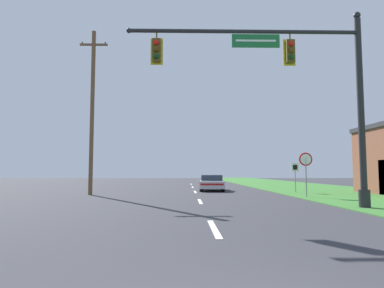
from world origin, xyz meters
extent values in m
cube|color=#38752D|center=(10.50, 30.00, 0.02)|extent=(10.00, 110.00, 0.04)
cube|color=silver|center=(0.00, 6.00, 0.01)|extent=(0.16, 2.80, 0.01)
cube|color=silver|center=(0.00, 14.00, 0.01)|extent=(0.16, 2.80, 0.01)
cube|color=silver|center=(0.00, 22.00, 0.01)|extent=(0.16, 2.80, 0.01)
cube|color=silver|center=(0.00, 30.00, 0.01)|extent=(0.16, 2.80, 0.01)
cube|color=silver|center=(0.00, 38.00, 0.01)|extent=(0.16, 2.80, 0.01)
cylinder|color=#232326|center=(6.40, 10.76, 0.39)|extent=(0.44, 0.44, 0.70)
cylinder|color=#232326|center=(6.40, 10.76, 3.92)|extent=(0.26, 0.26, 7.76)
sphere|color=#232326|center=(6.40, 10.76, 7.94)|extent=(0.28, 0.28, 0.28)
cylinder|color=#232326|center=(1.68, 10.76, 7.20)|extent=(9.44, 0.16, 0.16)
sphere|color=#232326|center=(-3.04, 10.76, 7.20)|extent=(0.21, 0.21, 0.21)
cube|color=#196B33|center=(2.15, 10.76, 6.80)|extent=(1.97, 0.06, 0.55)
cube|color=white|center=(2.15, 10.72, 6.80)|extent=(1.65, 0.01, 0.08)
cylinder|color=#4C4214|center=(-1.91, 10.76, 7.02)|extent=(0.06, 0.06, 0.35)
cube|color=yellow|center=(-1.91, 10.89, 6.37)|extent=(0.50, 0.03, 1.11)
cube|color=#4C4214|center=(-1.91, 10.76, 6.37)|extent=(0.34, 0.24, 0.95)
sphere|color=red|center=(-1.91, 10.62, 6.66)|extent=(0.22, 0.22, 0.22)
sphere|color=#51380F|center=(-1.91, 10.62, 6.37)|extent=(0.22, 0.22, 0.22)
sphere|color=#0F3D19|center=(-1.91, 10.62, 6.09)|extent=(0.22, 0.22, 0.22)
cylinder|color=#4C4214|center=(3.57, 10.76, 7.02)|extent=(0.06, 0.06, 0.35)
cube|color=yellow|center=(3.57, 10.89, 6.37)|extent=(0.50, 0.03, 1.11)
cube|color=#4C4214|center=(3.57, 10.76, 6.37)|extent=(0.34, 0.24, 0.95)
sphere|color=red|center=(3.57, 10.62, 6.66)|extent=(0.22, 0.22, 0.22)
sphere|color=#51380F|center=(3.57, 10.62, 6.37)|extent=(0.22, 0.22, 0.22)
sphere|color=#0F3D19|center=(3.57, 10.62, 6.09)|extent=(0.22, 0.22, 0.22)
cylinder|color=black|center=(2.28, 25.46, 0.32)|extent=(0.22, 0.64, 0.64)
cylinder|color=black|center=(0.69, 25.59, 0.32)|extent=(0.22, 0.64, 0.64)
cylinder|color=black|center=(2.04, 22.31, 0.32)|extent=(0.22, 0.64, 0.64)
cylinder|color=black|center=(0.45, 22.43, 0.32)|extent=(0.22, 0.64, 0.64)
cube|color=#B7B7BC|center=(1.37, 23.95, 0.50)|extent=(2.16, 4.69, 0.55)
cube|color=#283342|center=(1.37, 24.06, 0.98)|extent=(1.74, 2.03, 0.42)
cube|color=#B7B7BC|center=(1.37, 24.06, 1.16)|extent=(1.70, 1.99, 0.06)
cube|color=#B71414|center=(1.19, 21.70, 0.56)|extent=(1.67, 0.19, 0.14)
cylinder|color=gray|center=(6.12, 16.49, 1.14)|extent=(0.07, 0.07, 2.20)
cylinder|color=red|center=(6.12, 16.49, 2.16)|extent=(0.76, 0.04, 0.76)
cylinder|color=white|center=(6.12, 16.46, 2.16)|extent=(0.61, 0.01, 0.61)
cylinder|color=gray|center=(6.89, 20.76, 1.04)|extent=(0.06, 0.06, 2.00)
cube|color=white|center=(6.89, 20.76, 1.77)|extent=(0.55, 0.04, 0.60)
cube|color=black|center=(6.89, 20.73, 1.77)|extent=(0.31, 0.01, 0.34)
cylinder|color=brown|center=(-6.74, 19.12, 5.34)|extent=(0.26, 0.26, 10.68)
cube|color=brown|center=(-6.74, 19.12, 9.78)|extent=(1.80, 0.12, 0.12)
cylinder|color=#333338|center=(-7.49, 19.12, 9.90)|extent=(0.08, 0.08, 0.12)
cylinder|color=#333338|center=(-5.99, 19.12, 9.90)|extent=(0.08, 0.08, 0.12)
camera|label=1|loc=(-0.74, -2.81, 1.43)|focal=32.00mm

